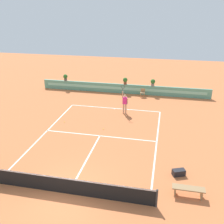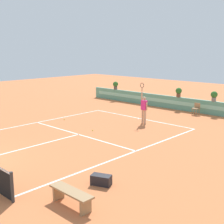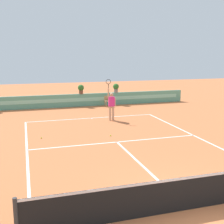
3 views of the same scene
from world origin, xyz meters
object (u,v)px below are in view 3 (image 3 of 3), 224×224
object	(u,v)px
potted_plant_centre	(81,89)
potted_plant_right	(116,87)
tennis_ball_near_baseline	(111,135)
tennis_player	(111,104)
ball_kid_chair	(107,101)
tennis_ball_mid_court	(41,138)

from	to	relation	value
potted_plant_centre	potted_plant_right	world-z (taller)	same
potted_plant_centre	tennis_ball_near_baseline	bearing A→B (deg)	-91.28
tennis_player	potted_plant_centre	size ratio (longest dim) A/B	3.57
ball_kid_chair	tennis_player	size ratio (longest dim) A/B	0.33
ball_kid_chair	potted_plant_centre	distance (m)	2.28
tennis_ball_near_baseline	potted_plant_right	xyz separation A→B (m)	(3.09, 8.92, 1.38)
ball_kid_chair	potted_plant_right	xyz separation A→B (m)	(0.94, 0.73, 0.93)
potted_plant_centre	potted_plant_right	size ratio (longest dim) A/B	1.00
ball_kid_chair	potted_plant_centre	bearing A→B (deg)	159.45
ball_kid_chair	tennis_player	distance (m)	4.91
potted_plant_centre	tennis_ball_mid_court	bearing A→B (deg)	-113.37
potted_plant_centre	ball_kid_chair	bearing A→B (deg)	-20.55
ball_kid_chair	potted_plant_right	distance (m)	1.51
ball_kid_chair	tennis_ball_near_baseline	xyz separation A→B (m)	(-2.15, -8.18, -0.44)
tennis_player	potted_plant_right	size ratio (longest dim) A/B	3.57
tennis_player	potted_plant_centre	world-z (taller)	tennis_player
tennis_ball_near_baseline	tennis_ball_mid_court	xyz separation A→B (m)	(-3.40, 0.58, 0.00)
tennis_ball_near_baseline	potted_plant_centre	distance (m)	9.02
potted_plant_right	tennis_player	bearing A→B (deg)	-110.20
tennis_ball_mid_court	potted_plant_right	distance (m)	10.65
ball_kid_chair	tennis_player	xyz separation A→B (m)	(-1.08, -4.76, 0.57)
tennis_ball_near_baseline	tennis_ball_mid_court	distance (m)	3.45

